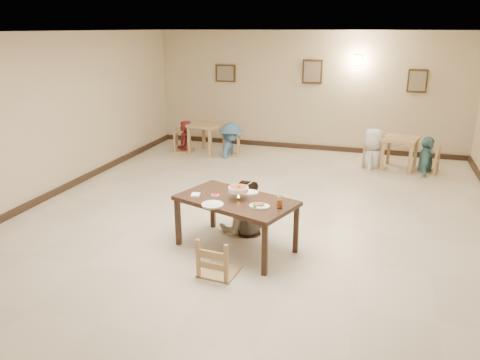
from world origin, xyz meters
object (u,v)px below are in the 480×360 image
(chair_far, at_px, (246,203))
(curry_warmer, at_px, (238,189))
(main_table, at_px, (236,204))
(chair_near, at_px, (219,238))
(bg_chair_rr, at_px, (427,148))
(bg_diner_d, at_px, (429,137))
(drink_glass, at_px, (279,203))
(bg_chair_ll, at_px, (184,131))
(bg_diner_b, at_px, (231,123))
(bg_diner_a, at_px, (184,121))
(bg_table_right, at_px, (400,144))
(bg_chair_rl, at_px, (374,146))
(main_diner, at_px, (245,180))
(bg_chair_lr, at_px, (231,138))
(bg_diner_c, at_px, (375,129))
(bg_table_left, at_px, (207,129))

(chair_far, xyz_separation_m, curry_warmer, (0.09, -0.70, 0.46))
(main_table, bearing_deg, chair_near, -70.35)
(bg_chair_rr, distance_m, bg_diner_d, 0.26)
(main_table, relative_size, drink_glass, 11.46)
(drink_glass, bearing_deg, bg_chair_ll, 125.21)
(chair_near, bearing_deg, bg_diner_b, -68.30)
(drink_glass, bearing_deg, bg_diner_a, 125.21)
(bg_table_right, xyz_separation_m, bg_chair_rl, (-0.57, 0.02, -0.11))
(main_diner, height_order, bg_chair_rl, main_diner)
(drink_glass, bearing_deg, chair_near, -138.23)
(main_table, relative_size, bg_chair_lr, 2.11)
(main_diner, distance_m, bg_diner_d, 5.12)
(bg_chair_lr, height_order, bg_diner_c, bg_diner_c)
(main_diner, distance_m, bg_chair_rr, 5.13)
(drink_glass, xyz_separation_m, bg_diner_c, (1.08, 5.09, 0.05))
(curry_warmer, distance_m, bg_chair_ll, 5.86)
(bg_chair_lr, relative_size, bg_diner_a, 0.56)
(bg_chair_ll, height_order, bg_diner_a, bg_diner_a)
(bg_chair_lr, bearing_deg, main_diner, 8.94)
(drink_glass, xyz_separation_m, bg_diner_b, (-2.34, 5.08, -0.02))
(bg_chair_rl, bearing_deg, chair_near, 161.32)
(drink_glass, xyz_separation_m, bg_diner_a, (-3.64, 5.16, -0.05))
(bg_chair_ll, distance_m, bg_chair_rr, 5.86)
(drink_glass, distance_m, bg_diner_d, 5.46)
(bg_chair_rr, bearing_deg, chair_near, -13.57)
(chair_far, bearing_deg, bg_diner_c, 48.78)
(bg_chair_ll, relative_size, bg_chair_rr, 0.95)
(bg_chair_ll, relative_size, bg_diner_a, 0.66)
(chair_near, height_order, bg_diner_c, bg_diner_c)
(bg_chair_ll, bearing_deg, chair_near, -168.13)
(bg_table_right, relative_size, bg_diner_d, 0.54)
(bg_table_left, relative_size, bg_table_right, 1.06)
(chair_near, distance_m, bg_table_left, 6.14)
(curry_warmer, height_order, drink_glass, curry_warmer)
(bg_chair_rl, distance_m, bg_diner_d, 1.18)
(main_diner, height_order, drink_glass, main_diner)
(bg_chair_rr, bearing_deg, bg_table_right, -84.09)
(curry_warmer, relative_size, bg_diner_b, 0.19)
(curry_warmer, distance_m, drink_glass, 0.64)
(drink_glass, relative_size, bg_table_left, 0.18)
(bg_table_right, height_order, bg_chair_ll, bg_chair_ll)
(main_table, distance_m, bg_table_right, 5.42)
(bg_table_left, bearing_deg, bg_chair_rl, -0.06)
(bg_table_left, xyz_separation_m, bg_diner_d, (5.20, -0.10, 0.18))
(bg_table_left, height_order, bg_diner_d, bg_diner_d)
(chair_far, distance_m, bg_chair_rl, 4.60)
(bg_chair_ll, distance_m, bg_diner_b, 1.34)
(bg_chair_lr, xyz_separation_m, bg_chair_rr, (4.56, -0.09, 0.11))
(bg_table_left, bearing_deg, bg_diner_c, -0.06)
(bg_table_right, xyz_separation_m, bg_chair_rr, (0.57, -0.08, -0.04))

